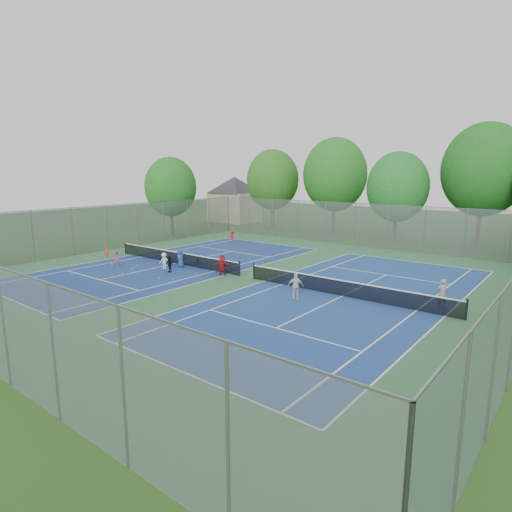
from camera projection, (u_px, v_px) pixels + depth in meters
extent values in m
plane|color=#244A17|center=(247.00, 278.00, 28.26)|extent=(120.00, 120.00, 0.00)
cube|color=#30653E|center=(247.00, 277.00, 28.26)|extent=(32.00, 32.00, 0.01)
cube|color=navy|center=(176.00, 263.00, 32.52)|extent=(10.97, 23.77, 0.01)
cube|color=navy|center=(343.00, 296.00, 24.00)|extent=(10.97, 23.77, 0.01)
cube|color=black|center=(176.00, 258.00, 32.43)|extent=(12.87, 0.10, 0.91)
cube|color=black|center=(343.00, 289.00, 23.91)|extent=(12.87, 0.10, 0.91)
cube|color=gray|center=(355.00, 224.00, 40.18)|extent=(32.00, 0.10, 4.00)
cube|color=gray|center=(107.00, 228.00, 37.61)|extent=(0.10, 32.00, 4.00)
cube|color=#B7A88C|center=(235.00, 207.00, 59.73)|extent=(6.00, 5.00, 4.00)
pyramid|color=#2D2D33|center=(234.00, 177.00, 58.91)|extent=(11.03, 11.03, 2.20)
cylinder|color=#443326|center=(272.00, 213.00, 53.37)|extent=(0.36, 0.36, 3.50)
ellipsoid|color=#28611C|center=(273.00, 180.00, 52.56)|extent=(6.40, 6.40, 7.36)
cylinder|color=#443326|center=(334.00, 215.00, 49.23)|extent=(0.36, 0.36, 3.85)
ellipsoid|color=#21641C|center=(335.00, 175.00, 48.34)|extent=(7.20, 7.20, 8.28)
cylinder|color=#443326|center=(395.00, 225.00, 42.89)|extent=(0.36, 0.36, 3.15)
ellipsoid|color=#1E6A23|center=(397.00, 187.00, 42.15)|extent=(6.00, 6.00, 6.90)
cylinder|color=#443326|center=(479.00, 223.00, 40.84)|extent=(0.36, 0.36, 4.20)
ellipsoid|color=#1A5819|center=(484.00, 170.00, 39.88)|extent=(7.60, 7.60, 8.74)
cylinder|color=#443326|center=(172.00, 221.00, 47.21)|extent=(0.36, 0.36, 3.15)
ellipsoid|color=#1F631C|center=(171.00, 187.00, 46.50)|extent=(5.60, 5.60, 6.44)
cube|color=blue|center=(165.00, 262.00, 32.35)|extent=(0.44, 0.44, 0.33)
cube|color=green|center=(198.00, 260.00, 32.33)|extent=(0.36, 0.36, 0.58)
imported|color=#CA4E13|center=(107.00, 253.00, 34.22)|extent=(0.42, 0.32, 1.02)
imported|color=pink|center=(116.00, 259.00, 31.55)|extent=(0.70, 0.65, 1.14)
imported|color=white|center=(164.00, 261.00, 30.69)|extent=(0.87, 0.74, 1.17)
imported|color=black|center=(170.00, 264.00, 29.62)|extent=(0.67, 0.30, 1.12)
imported|color=#2A439B|center=(181.00, 258.00, 31.17)|extent=(0.76, 0.60, 1.37)
imported|color=maroon|center=(222.00, 265.00, 28.66)|extent=(1.34, 0.97, 1.40)
imported|color=red|center=(232.00, 237.00, 42.13)|extent=(0.82, 0.56, 1.17)
imported|color=gray|center=(442.00, 293.00, 21.88)|extent=(0.66, 0.64, 1.53)
imported|color=silver|center=(295.00, 286.00, 23.42)|extent=(0.90, 0.77, 1.44)
sphere|color=#BFE535|center=(196.00, 273.00, 29.27)|extent=(0.07, 0.07, 0.07)
sphere|color=gold|center=(72.00, 275.00, 28.85)|extent=(0.07, 0.07, 0.07)
sphere|color=#BDD030|center=(112.00, 266.00, 31.64)|extent=(0.07, 0.07, 0.07)
sphere|color=yellow|center=(159.00, 278.00, 27.89)|extent=(0.07, 0.07, 0.07)
sphere|color=yellow|center=(173.00, 279.00, 27.69)|extent=(0.07, 0.07, 0.07)
sphere|color=#B6D631|center=(138.00, 266.00, 31.63)|extent=(0.07, 0.07, 0.07)
sphere|color=#C7D431|center=(134.00, 286.00, 26.03)|extent=(0.07, 0.07, 0.07)
sphere|color=#AED331|center=(148.00, 264.00, 32.30)|extent=(0.07, 0.07, 0.07)
sphere|color=#BDD030|center=(112.00, 264.00, 32.42)|extent=(0.07, 0.07, 0.07)
sphere|color=#C6E234|center=(123.00, 274.00, 29.14)|extent=(0.07, 0.07, 0.07)
sphere|color=#C1DD33|center=(132.00, 269.00, 30.59)|extent=(0.07, 0.07, 0.07)
sphere|color=#AFCD2F|center=(112.00, 275.00, 28.77)|extent=(0.07, 0.07, 0.07)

